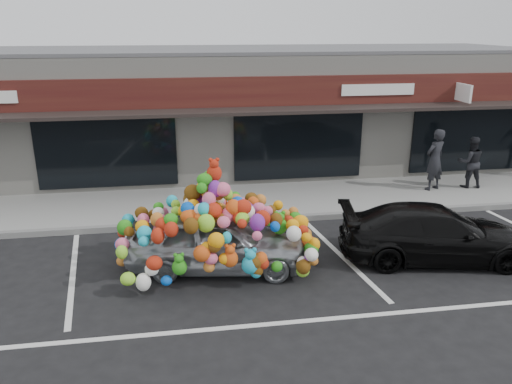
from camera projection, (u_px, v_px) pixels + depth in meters
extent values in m
plane|color=black|center=(222.00, 268.00, 11.00)|extent=(90.00, 90.00, 0.00)
cube|color=beige|center=(200.00, 111.00, 18.29)|extent=(24.00, 6.00, 4.20)
cube|color=#59595B|center=(198.00, 50.00, 17.61)|extent=(24.00, 6.00, 0.12)
cube|color=#3B1010|center=(204.00, 93.00, 15.07)|extent=(24.00, 0.18, 0.90)
cube|color=black|center=(205.00, 112.00, 14.75)|extent=(24.00, 1.20, 0.10)
cube|color=white|center=(463.00, 93.00, 15.86)|extent=(0.08, 0.95, 0.55)
cube|color=white|center=(378.00, 90.00, 15.76)|extent=(2.40, 0.04, 0.35)
cube|color=black|center=(107.00, 151.00, 15.23)|extent=(4.20, 0.12, 2.30)
cube|color=black|center=(298.00, 144.00, 16.10)|extent=(4.20, 0.12, 2.30)
cube|color=black|center=(470.00, 138.00, 16.98)|extent=(4.20, 0.12, 2.30)
cube|color=gray|center=(210.00, 204.00, 14.73)|extent=(26.00, 3.00, 0.15)
cube|color=slate|center=(213.00, 223.00, 13.32)|extent=(26.00, 0.18, 0.16)
cube|color=silver|center=(73.00, 274.00, 10.72)|extent=(0.73, 4.37, 0.01)
cube|color=silver|center=(341.00, 256.00, 11.60)|extent=(0.73, 4.37, 0.01)
cube|color=silver|center=(342.00, 318.00, 9.14)|extent=(14.00, 0.12, 0.01)
imported|color=#B1B9BD|center=(217.00, 240.00, 10.83)|extent=(2.12, 4.06, 1.32)
ellipsoid|color=red|center=(216.00, 190.00, 10.46)|extent=(1.40, 1.78, 0.99)
sphere|color=#FFA406|center=(280.00, 226.00, 10.79)|extent=(0.34, 0.34, 0.34)
sphere|color=blue|center=(250.00, 260.00, 10.15)|extent=(0.36, 0.36, 0.36)
sphere|color=green|center=(180.00, 230.00, 11.53)|extent=(0.30, 0.30, 0.30)
sphere|color=pink|center=(215.00, 169.00, 10.32)|extent=(0.32, 0.32, 0.32)
sphere|color=#E35216|center=(162.00, 228.00, 10.65)|extent=(0.30, 0.30, 0.30)
imported|color=black|center=(435.00, 233.00, 11.28)|extent=(2.44, 4.51, 1.24)
imported|color=black|center=(435.00, 160.00, 15.49)|extent=(0.83, 0.70, 1.93)
imported|color=black|center=(470.00, 162.00, 15.78)|extent=(0.89, 0.75, 1.64)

